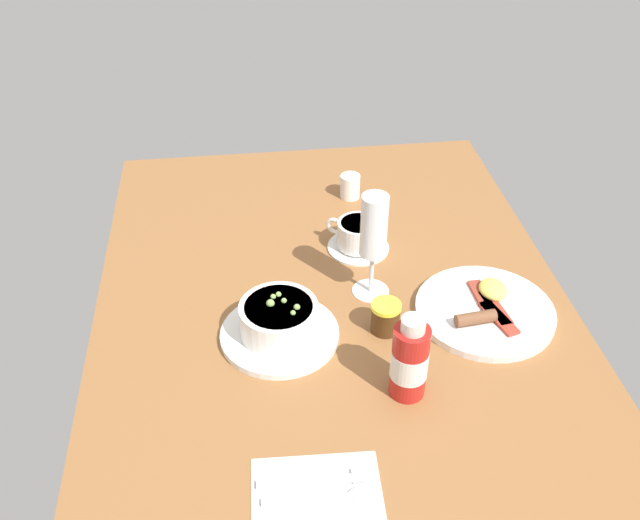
% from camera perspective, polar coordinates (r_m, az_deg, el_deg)
% --- Properties ---
extents(ground_plane, '(1.10, 0.84, 0.03)m').
position_cam_1_polar(ground_plane, '(1.28, 0.97, -3.30)').
color(ground_plane, brown).
extents(porridge_bowl, '(0.20, 0.20, 0.08)m').
position_cam_1_polar(porridge_bowl, '(1.17, -3.32, -5.07)').
color(porridge_bowl, white).
rests_on(porridge_bowl, ground_plane).
extents(cutlery_setting, '(0.12, 0.18, 0.01)m').
position_cam_1_polar(cutlery_setting, '(0.99, 0.03, -18.06)').
color(cutlery_setting, white).
rests_on(cutlery_setting, ground_plane).
extents(coffee_cup, '(0.12, 0.12, 0.06)m').
position_cam_1_polar(coffee_cup, '(1.37, 3.11, 1.96)').
color(coffee_cup, white).
rests_on(coffee_cup, ground_plane).
extents(creamer_jug, '(0.04, 0.05, 0.06)m').
position_cam_1_polar(creamer_jug, '(1.53, 2.42, 6.00)').
color(creamer_jug, white).
rests_on(creamer_jug, ground_plane).
extents(wine_glass, '(0.07, 0.07, 0.20)m').
position_cam_1_polar(wine_glass, '(1.20, 4.40, 2.17)').
color(wine_glass, white).
rests_on(wine_glass, ground_plane).
extents(jam_jar, '(0.05, 0.05, 0.06)m').
position_cam_1_polar(jam_jar, '(1.19, 5.32, -4.61)').
color(jam_jar, '#452912').
rests_on(jam_jar, ground_plane).
extents(sauce_bottle_red, '(0.06, 0.06, 0.15)m').
position_cam_1_polar(sauce_bottle_red, '(1.07, 7.25, -8.06)').
color(sauce_bottle_red, '#B21E19').
rests_on(sauce_bottle_red, ground_plane).
extents(breakfast_plate, '(0.24, 0.24, 0.04)m').
position_cam_1_polar(breakfast_plate, '(1.26, 13.22, -3.93)').
color(breakfast_plate, white).
rests_on(breakfast_plate, ground_plane).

